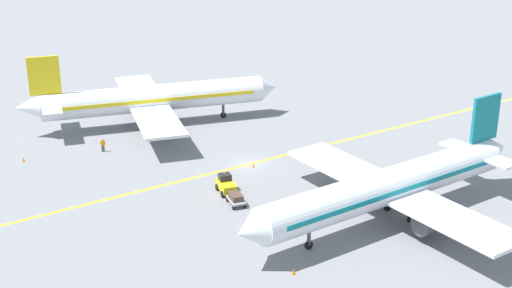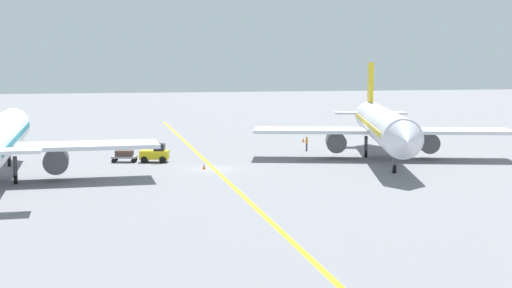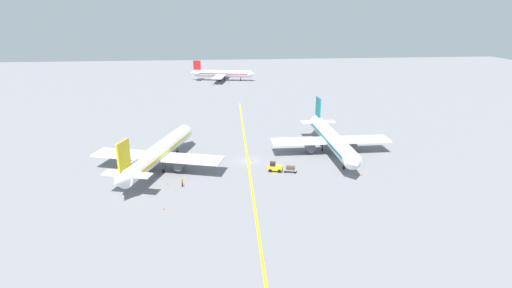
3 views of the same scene
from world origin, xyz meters
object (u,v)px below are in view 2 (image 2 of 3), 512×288
(traffic_cone_near_nose, at_px, (333,149))
(traffic_cone_mid_apron, at_px, (303,140))
(baggage_cart_trailing, at_px, (124,155))
(traffic_cone_far_edge, at_px, (204,166))
(airplane_at_gate, at_px, (382,125))
(ground_crew_worker, at_px, (307,143))
(baggage_tug_white, at_px, (155,154))

(traffic_cone_near_nose, height_order, traffic_cone_mid_apron, same)
(baggage_cart_trailing, bearing_deg, traffic_cone_mid_apron, -149.70)
(traffic_cone_far_edge, bearing_deg, baggage_cart_trailing, -44.85)
(airplane_at_gate, distance_m, traffic_cone_far_edge, 20.67)
(baggage_cart_trailing, xyz_separation_m, traffic_cone_near_nose, (-24.90, -3.96, -0.49))
(baggage_cart_trailing, relative_size, traffic_cone_near_nose, 5.22)
(traffic_cone_near_nose, bearing_deg, traffic_cone_far_edge, 32.51)
(airplane_at_gate, xyz_separation_m, baggage_cart_trailing, (27.49, -4.49, -2.95))
(airplane_at_gate, bearing_deg, traffic_cone_near_nose, -72.96)
(baggage_cart_trailing, height_order, traffic_cone_far_edge, baggage_cart_trailing)
(ground_crew_worker, bearing_deg, airplane_at_gate, 119.61)
(baggage_cart_trailing, xyz_separation_m, ground_crew_worker, (-22.00, -5.17, 0.15))
(airplane_at_gate, height_order, traffic_cone_near_nose, airplane_at_gate)
(airplane_at_gate, height_order, traffic_cone_mid_apron, airplane_at_gate)
(baggage_tug_white, xyz_separation_m, traffic_cone_near_nose, (-21.71, -4.81, -0.63))
(baggage_tug_white, relative_size, traffic_cone_far_edge, 5.97)
(ground_crew_worker, bearing_deg, traffic_cone_near_nose, 157.33)
(traffic_cone_mid_apron, relative_size, traffic_cone_far_edge, 1.00)
(baggage_cart_trailing, distance_m, traffic_cone_near_nose, 25.22)
(baggage_cart_trailing, bearing_deg, airplane_at_gate, 170.72)
(ground_crew_worker, height_order, traffic_cone_mid_apron, ground_crew_worker)
(ground_crew_worker, height_order, traffic_cone_far_edge, ground_crew_worker)
(baggage_tug_white, relative_size, ground_crew_worker, 1.96)
(airplane_at_gate, xyz_separation_m, ground_crew_worker, (5.49, -9.66, -2.80))
(baggage_tug_white, bearing_deg, traffic_cone_mid_apron, -144.56)
(baggage_cart_trailing, height_order, traffic_cone_mid_apron, baggage_cart_trailing)
(airplane_at_gate, xyz_separation_m, traffic_cone_near_nose, (2.59, -8.45, -3.43))
(baggage_tug_white, xyz_separation_m, traffic_cone_mid_apron, (-21.31, -15.17, -0.63))
(traffic_cone_near_nose, xyz_separation_m, traffic_cone_far_edge, (17.60, 11.22, 0.00))
(traffic_cone_far_edge, bearing_deg, ground_crew_worker, -139.77)
(airplane_at_gate, bearing_deg, traffic_cone_far_edge, 7.80)
(ground_crew_worker, bearing_deg, baggage_cart_trailing, 13.23)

